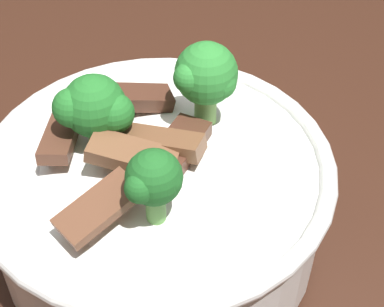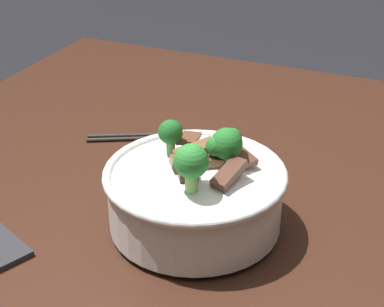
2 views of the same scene
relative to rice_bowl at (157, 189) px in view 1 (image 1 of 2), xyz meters
name	(u,v)px [view 1 (image 1 of 2)]	position (x,y,z in m)	size (l,w,h in m)	color
rice_bowl	(157,189)	(0.00, 0.00, 0.00)	(0.24, 0.24, 0.15)	white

